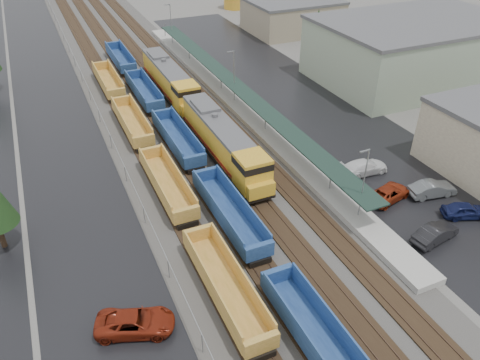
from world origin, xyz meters
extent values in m
cube|color=#302D2B|center=(0.00, 60.00, 0.04)|extent=(20.00, 160.00, 0.08)
cube|color=black|center=(-6.00, 60.00, 0.15)|extent=(2.60, 160.00, 0.15)
cube|color=#473326|center=(-6.72, 60.00, 0.27)|extent=(0.08, 160.00, 0.07)
cube|color=#473326|center=(-5.28, 60.00, 0.27)|extent=(0.08, 160.00, 0.07)
cube|color=black|center=(-2.00, 60.00, 0.15)|extent=(2.60, 160.00, 0.15)
cube|color=#473326|center=(-2.72, 60.00, 0.27)|extent=(0.08, 160.00, 0.07)
cube|color=#473326|center=(-1.28, 60.00, 0.27)|extent=(0.08, 160.00, 0.07)
cube|color=black|center=(2.00, 60.00, 0.15)|extent=(2.60, 160.00, 0.15)
cube|color=#473326|center=(1.28, 60.00, 0.27)|extent=(0.08, 160.00, 0.07)
cube|color=#473326|center=(2.72, 60.00, 0.27)|extent=(0.08, 160.00, 0.07)
cube|color=black|center=(6.00, 60.00, 0.15)|extent=(2.60, 160.00, 0.15)
cube|color=#473326|center=(5.28, 60.00, 0.27)|extent=(0.08, 160.00, 0.07)
cube|color=#473326|center=(6.72, 60.00, 0.27)|extent=(0.08, 160.00, 0.07)
cube|color=black|center=(-15.00, 60.00, 0.01)|extent=(10.00, 160.00, 0.02)
cube|color=black|center=(19.00, 50.00, 0.01)|extent=(16.00, 100.00, 0.02)
cube|color=#9E9B93|center=(9.50, 50.00, 0.35)|extent=(3.00, 80.00, 0.70)
cylinder|color=gray|center=(9.50, 25.00, 1.90)|extent=(0.16, 0.16, 2.40)
cylinder|color=gray|center=(9.50, 40.00, 1.90)|extent=(0.16, 0.16, 2.40)
cylinder|color=gray|center=(9.50, 55.00, 1.90)|extent=(0.16, 0.16, 2.40)
cylinder|color=gray|center=(9.50, 70.00, 1.90)|extent=(0.16, 0.16, 2.40)
cylinder|color=gray|center=(9.50, 85.00, 1.90)|extent=(0.16, 0.16, 2.40)
cube|color=#182C24|center=(9.50, 50.00, 3.20)|extent=(2.60, 65.00, 0.15)
cylinder|color=gray|center=(9.50, 20.00, 4.00)|extent=(0.12, 0.12, 8.00)
cube|color=gray|center=(9.00, 20.00, 7.90)|extent=(1.00, 0.15, 0.12)
cylinder|color=gray|center=(9.50, 50.00, 4.00)|extent=(0.12, 0.12, 8.00)
cube|color=gray|center=(9.00, 50.00, 7.90)|extent=(1.00, 0.15, 0.12)
cylinder|color=gray|center=(9.50, 80.00, 4.00)|extent=(0.12, 0.12, 8.00)
cube|color=gray|center=(9.00, 80.00, 7.90)|extent=(1.00, 0.15, 0.12)
cylinder|color=gray|center=(-9.50, 12.00, 1.00)|extent=(0.08, 0.08, 2.00)
cylinder|color=gray|center=(-9.50, 20.00, 1.00)|extent=(0.08, 0.08, 2.00)
cylinder|color=gray|center=(-9.50, 28.00, 1.00)|extent=(0.08, 0.08, 2.00)
cylinder|color=gray|center=(-9.50, 36.00, 1.00)|extent=(0.08, 0.08, 2.00)
cylinder|color=gray|center=(-9.50, 44.00, 1.00)|extent=(0.08, 0.08, 2.00)
cylinder|color=gray|center=(-9.50, 52.00, 1.00)|extent=(0.08, 0.08, 2.00)
cylinder|color=gray|center=(-9.50, 60.00, 1.00)|extent=(0.08, 0.08, 2.00)
cylinder|color=gray|center=(-9.50, 68.00, 1.00)|extent=(0.08, 0.08, 2.00)
cylinder|color=gray|center=(-9.50, 76.00, 1.00)|extent=(0.08, 0.08, 2.00)
cylinder|color=gray|center=(-9.50, 84.00, 1.00)|extent=(0.08, 0.08, 2.00)
cylinder|color=gray|center=(-9.50, 92.00, 1.00)|extent=(0.08, 0.08, 2.00)
cylinder|color=gray|center=(-9.50, 100.00, 1.00)|extent=(0.08, 0.08, 2.00)
cylinder|color=gray|center=(-9.50, 108.00, 1.00)|extent=(0.08, 0.08, 2.00)
cylinder|color=gray|center=(-9.50, 116.00, 1.00)|extent=(0.08, 0.08, 2.00)
cylinder|color=gray|center=(-9.50, 124.00, 1.00)|extent=(0.08, 0.08, 2.00)
cube|color=gray|center=(-9.50, 60.00, 2.00)|extent=(0.05, 160.00, 0.05)
cube|color=#A0B094|center=(40.00, 48.00, 4.50)|extent=(30.00, 20.00, 9.00)
cube|color=#59595B|center=(40.00, 48.00, 9.25)|extent=(30.60, 20.40, 0.50)
cube|color=gray|center=(36.00, 80.00, 3.00)|extent=(18.00, 14.00, 6.00)
cube|color=#59595B|center=(36.00, 80.00, 6.25)|extent=(18.36, 14.28, 0.50)
cylinder|color=#332316|center=(-22.00, 30.00, 1.35)|extent=(0.50, 0.50, 2.70)
cylinder|color=#332316|center=(28.00, 58.00, 1.50)|extent=(0.50, 0.50, 3.00)
cone|color=black|center=(28.00, 58.00, 6.50)|extent=(4.40, 4.40, 7.00)
cube|color=black|center=(2.00, 36.38, 0.88)|extent=(3.15, 21.01, 0.42)
cube|color=orange|center=(2.00, 37.43, 2.66)|extent=(2.94, 16.81, 3.15)
cube|color=orange|center=(2.00, 28.18, 2.87)|extent=(3.15, 3.36, 3.57)
cube|color=black|center=(2.00, 28.18, 3.92)|extent=(3.20, 3.41, 0.74)
cube|color=orange|center=(2.00, 26.29, 1.82)|extent=(2.94, 1.05, 1.47)
cube|color=#59595B|center=(2.00, 37.43, 4.34)|extent=(2.99, 16.81, 0.37)
cube|color=maroon|center=(0.51, 37.43, 1.40)|extent=(0.04, 16.81, 0.37)
cube|color=maroon|center=(3.49, 37.43, 1.40)|extent=(0.04, 16.81, 0.37)
cube|color=black|center=(2.00, 36.38, 0.46)|extent=(2.31, 6.30, 0.63)
cube|color=black|center=(2.00, 29.02, 0.56)|extent=(2.52, 4.20, 0.53)
cube|color=black|center=(2.00, 43.73, 0.56)|extent=(2.52, 4.20, 0.53)
cylinder|color=#59595B|center=(2.00, 38.48, 4.66)|extent=(0.74, 0.74, 0.53)
cube|color=#59595B|center=(2.00, 41.63, 4.61)|extent=(2.52, 4.20, 0.53)
cube|color=black|center=(2.00, 57.38, 0.88)|extent=(3.15, 21.01, 0.42)
cube|color=orange|center=(2.00, 58.43, 2.66)|extent=(2.94, 16.81, 3.15)
cube|color=orange|center=(2.00, 49.18, 2.87)|extent=(3.15, 3.36, 3.57)
cube|color=black|center=(2.00, 49.18, 3.92)|extent=(3.20, 3.41, 0.74)
cube|color=orange|center=(2.00, 47.29, 1.82)|extent=(2.94, 1.05, 1.47)
cube|color=#59595B|center=(2.00, 58.43, 4.34)|extent=(2.99, 16.81, 0.37)
cube|color=maroon|center=(0.51, 58.43, 1.40)|extent=(0.04, 16.81, 0.37)
cube|color=maroon|center=(3.49, 58.43, 1.40)|extent=(0.04, 16.81, 0.37)
cube|color=black|center=(2.00, 57.38, 0.46)|extent=(2.31, 6.30, 0.63)
cube|color=black|center=(2.00, 50.02, 0.56)|extent=(2.52, 4.20, 0.53)
cube|color=black|center=(2.00, 64.73, 0.56)|extent=(2.52, 4.20, 0.53)
cylinder|color=#59595B|center=(2.00, 59.48, 4.66)|extent=(0.74, 0.74, 0.53)
cube|color=#59595B|center=(2.00, 62.63, 4.61)|extent=(2.52, 4.20, 0.53)
cube|color=olive|center=(-6.00, 16.24, 0.86)|extent=(2.64, 12.26, 0.25)
cube|color=olive|center=(-7.27, 16.24, 1.77)|extent=(0.15, 12.26, 1.83)
cube|color=olive|center=(-4.73, 16.24, 1.77)|extent=(0.15, 12.26, 1.83)
cube|color=olive|center=(-6.00, 9.90, 1.57)|extent=(2.64, 0.51, 1.42)
cube|color=olive|center=(-6.00, 22.57, 1.57)|extent=(2.64, 0.51, 1.42)
cube|color=black|center=(-6.00, 10.61, 0.55)|extent=(2.03, 2.23, 0.51)
cube|color=black|center=(-6.00, 21.86, 0.55)|extent=(2.03, 2.23, 0.51)
cube|color=olive|center=(-6.00, 32.05, 0.86)|extent=(2.64, 12.26, 0.25)
cube|color=olive|center=(-7.27, 32.05, 1.77)|extent=(0.15, 12.26, 1.83)
cube|color=olive|center=(-4.73, 32.05, 1.77)|extent=(0.15, 12.26, 1.83)
cube|color=olive|center=(-6.00, 25.72, 1.57)|extent=(2.64, 0.51, 1.42)
cube|color=olive|center=(-6.00, 38.38, 1.57)|extent=(2.64, 0.51, 1.42)
cube|color=black|center=(-6.00, 26.43, 0.55)|extent=(2.03, 2.23, 0.51)
cube|color=black|center=(-6.00, 37.67, 0.55)|extent=(2.03, 2.23, 0.51)
cube|color=olive|center=(-6.00, 47.86, 0.86)|extent=(2.64, 12.26, 0.25)
cube|color=olive|center=(-7.27, 47.86, 1.77)|extent=(0.15, 12.26, 1.83)
cube|color=olive|center=(-4.73, 47.86, 1.77)|extent=(0.15, 12.26, 1.83)
cube|color=olive|center=(-6.00, 41.53, 1.57)|extent=(2.64, 0.51, 1.42)
cube|color=olive|center=(-6.00, 54.19, 1.57)|extent=(2.64, 0.51, 1.42)
cube|color=black|center=(-6.00, 42.24, 0.55)|extent=(2.03, 2.23, 0.51)
cube|color=black|center=(-6.00, 53.48, 0.55)|extent=(2.03, 2.23, 0.51)
cube|color=olive|center=(-6.00, 63.67, 0.86)|extent=(2.64, 12.26, 0.25)
cube|color=olive|center=(-7.27, 63.67, 1.77)|extent=(0.15, 12.26, 1.83)
cube|color=olive|center=(-4.73, 63.67, 1.77)|extent=(0.15, 12.26, 1.83)
cube|color=olive|center=(-6.00, 57.34, 1.57)|extent=(2.64, 0.51, 1.42)
cube|color=olive|center=(-6.00, 70.00, 1.57)|extent=(2.64, 0.51, 1.42)
cube|color=black|center=(-6.00, 58.05, 0.55)|extent=(2.03, 2.23, 0.51)
cube|color=black|center=(-6.00, 69.29, 0.55)|extent=(2.03, 2.23, 0.51)
cube|color=navy|center=(-2.00, 8.67, 0.87)|extent=(2.67, 12.62, 0.26)
cube|color=navy|center=(-3.28, 8.67, 1.79)|extent=(0.15, 12.62, 1.85)
cube|color=navy|center=(-0.72, 8.67, 1.79)|extent=(0.15, 12.62, 1.85)
cube|color=navy|center=(-2.00, 15.18, 1.58)|extent=(2.67, 0.51, 1.44)
cube|color=black|center=(-2.00, 14.46, 0.56)|extent=(2.06, 2.26, 0.51)
cube|color=navy|center=(-2.00, 24.88, 0.87)|extent=(2.67, 12.62, 0.26)
cube|color=navy|center=(-3.28, 24.88, 1.79)|extent=(0.15, 12.62, 1.85)
cube|color=navy|center=(-0.72, 24.88, 1.79)|extent=(0.15, 12.62, 1.85)
cube|color=navy|center=(-2.00, 18.36, 1.58)|extent=(2.67, 0.51, 1.44)
cube|color=navy|center=(-2.00, 31.39, 1.58)|extent=(2.67, 0.51, 1.44)
cube|color=black|center=(-2.00, 19.08, 0.56)|extent=(2.06, 2.26, 0.51)
cube|color=black|center=(-2.00, 30.67, 0.56)|extent=(2.06, 2.26, 0.51)
cube|color=navy|center=(-2.00, 41.09, 0.87)|extent=(2.67, 12.62, 0.26)
cube|color=navy|center=(-3.28, 41.09, 1.79)|extent=(0.15, 12.62, 1.85)
cube|color=navy|center=(-0.72, 41.09, 1.79)|extent=(0.15, 12.62, 1.85)
cube|color=navy|center=(-2.00, 34.58, 1.58)|extent=(2.67, 0.51, 1.44)
cube|color=navy|center=(-2.00, 47.60, 1.58)|extent=(2.67, 0.51, 1.44)
cube|color=black|center=(-2.00, 35.30, 0.56)|extent=(2.06, 2.26, 0.51)
cube|color=black|center=(-2.00, 46.88, 0.56)|extent=(2.06, 2.26, 0.51)
cube|color=navy|center=(-2.00, 57.30, 0.87)|extent=(2.67, 12.62, 0.26)
cube|color=navy|center=(-3.28, 57.30, 1.79)|extent=(0.15, 12.62, 1.85)
cube|color=navy|center=(-0.72, 57.30, 1.79)|extent=(0.15, 12.62, 1.85)
cube|color=navy|center=(-2.00, 50.79, 1.58)|extent=(2.67, 0.51, 1.44)
cube|color=navy|center=(-2.00, 63.82, 1.58)|extent=(2.67, 0.51, 1.44)
cube|color=black|center=(-2.00, 51.51, 0.56)|extent=(2.06, 2.26, 0.51)
cube|color=black|center=(-2.00, 63.10, 0.56)|extent=(2.06, 2.26, 0.51)
cube|color=navy|center=(-2.00, 73.51, 0.87)|extent=(2.67, 12.62, 0.26)
cube|color=navy|center=(-3.28, 73.51, 1.79)|extent=(0.15, 12.62, 1.85)
cube|color=navy|center=(-0.72, 73.51, 1.79)|extent=(0.15, 12.62, 1.85)
cube|color=navy|center=(-2.00, 67.00, 1.58)|extent=(2.67, 0.51, 1.44)
cube|color=navy|center=(-2.00, 80.03, 1.58)|extent=(2.67, 0.51, 1.44)
cube|color=black|center=(-2.00, 67.72, 0.56)|extent=(2.06, 2.26, 0.51)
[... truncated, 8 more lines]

